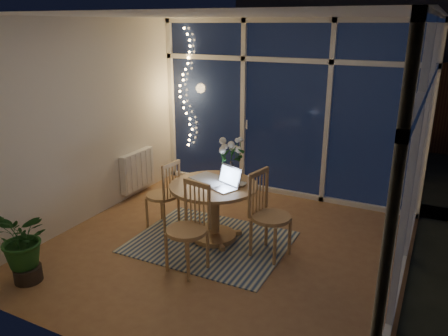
{
  "coord_description": "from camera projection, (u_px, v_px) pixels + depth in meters",
  "views": [
    {
      "loc": [
        2.08,
        -4.12,
        2.53
      ],
      "look_at": [
        -0.13,
        0.25,
        0.9
      ],
      "focal_mm": 35.0,
      "sensor_mm": 36.0,
      "label": 1
    }
  ],
  "objects": [
    {
      "name": "rug",
      "position": [
        210.0,
        242.0,
        5.29
      ],
      "size": [
        1.82,
        1.46,
        0.01
      ],
      "primitive_type": "cube",
      "rotation": [
        0.0,
        0.0,
        0.01
      ],
      "color": "beige",
      "rests_on": "floor"
    },
    {
      "name": "chair_front",
      "position": [
        186.0,
        229.0,
        4.55
      ],
      "size": [
        0.53,
        0.53,
        0.98
      ],
      "primitive_type": "cube",
      "rotation": [
        0.0,
        0.0,
        -0.19
      ],
      "color": "#AC864D",
      "rests_on": "floor"
    },
    {
      "name": "ceiling",
      "position": [
        224.0,
        15.0,
        4.35
      ],
      "size": [
        4.0,
        4.0,
        0.0
      ],
      "primitive_type": "plane",
      "color": "silver",
      "rests_on": "wall_back"
    },
    {
      "name": "phone",
      "position": [
        219.0,
        188.0,
        5.01
      ],
      "size": [
        0.12,
        0.07,
        0.01
      ],
      "primitive_type": "cube",
      "rotation": [
        0.0,
        0.0,
        -0.04
      ],
      "color": "black",
      "rests_on": "dining_table"
    },
    {
      "name": "garden_shrubs",
      "position": [
        268.0,
        139.0,
        8.25
      ],
      "size": [
        0.9,
        0.9,
        0.9
      ],
      "primitive_type": "sphere",
      "color": "black",
      "rests_on": "ground"
    },
    {
      "name": "wall_left",
      "position": [
        86.0,
        123.0,
        5.62
      ],
      "size": [
        0.04,
        4.0,
        2.6
      ],
      "primitive_type": "cube",
      "color": "silver",
      "rests_on": "floor"
    },
    {
      "name": "window_wall_right",
      "position": [
        419.0,
        167.0,
        3.92
      ],
      "size": [
        0.1,
        4.0,
        2.6
      ],
      "primitive_type": "cube",
      "color": "white",
      "rests_on": "floor"
    },
    {
      "name": "garden_fence",
      "position": [
        337.0,
        101.0,
        9.54
      ],
      "size": [
        11.0,
        0.08,
        1.8
      ],
      "primitive_type": "cube",
      "color": "black",
      "rests_on": "ground"
    },
    {
      "name": "laptop",
      "position": [
        222.0,
        177.0,
        5.0
      ],
      "size": [
        0.45,
        0.42,
        0.26
      ],
      "primitive_type": null,
      "rotation": [
        0.0,
        0.0,
        -0.41
      ],
      "color": "silver",
      "rests_on": "dining_table"
    },
    {
      "name": "bowl",
      "position": [
        240.0,
        184.0,
        5.1
      ],
      "size": [
        0.15,
        0.15,
        0.04
      ],
      "primitive_type": "imported",
      "rotation": [
        0.0,
        0.0,
        0.01
      ],
      "color": "white",
      "rests_on": "dining_table"
    },
    {
      "name": "neighbour_roof",
      "position": [
        379.0,
        36.0,
        11.55
      ],
      "size": [
        7.0,
        3.0,
        2.2
      ],
      "primitive_type": "cube",
      "color": "#32353D",
      "rests_on": "ground"
    },
    {
      "name": "wall_front",
      "position": [
        96.0,
        206.0,
        3.07
      ],
      "size": [
        4.0,
        0.04,
        2.6
      ],
      "primitive_type": "cube",
      "color": "silver",
      "rests_on": "floor"
    },
    {
      "name": "wall_back",
      "position": [
        285.0,
        110.0,
        6.46
      ],
      "size": [
        4.0,
        0.04,
        2.6
      ],
      "primitive_type": "cube",
      "color": "silver",
      "rests_on": "floor"
    },
    {
      "name": "floor",
      "position": [
        224.0,
        247.0,
        5.17
      ],
      "size": [
        4.0,
        4.0,
        0.0
      ],
      "primitive_type": "plane",
      "color": "#905F3F",
      "rests_on": "ground"
    },
    {
      "name": "newspapers",
      "position": [
        211.0,
        179.0,
        5.29
      ],
      "size": [
        0.48,
        0.41,
        0.02
      ],
      "primitive_type": "cube",
      "rotation": [
        0.0,
        0.0,
        -0.25
      ],
      "color": "silver",
      "rests_on": "dining_table"
    },
    {
      "name": "window_wall_back",
      "position": [
        284.0,
        111.0,
        6.42
      ],
      "size": [
        4.0,
        0.1,
        2.6
      ],
      "primitive_type": "cube",
      "color": "white",
      "rests_on": "floor"
    },
    {
      "name": "chair_left",
      "position": [
        162.0,
        194.0,
        5.56
      ],
      "size": [
        0.47,
        0.47,
        0.92
      ],
      "primitive_type": "cube",
      "rotation": [
        0.0,
        0.0,
        -1.67
      ],
      "color": "#AC864D",
      "rests_on": "floor"
    },
    {
      "name": "garden_patio",
      "position": [
        352.0,
        152.0,
        9.21
      ],
      "size": [
        12.0,
        6.0,
        0.1
      ],
      "primitive_type": "cube",
      "color": "black",
      "rests_on": "ground"
    },
    {
      "name": "flower_vase",
      "position": [
        231.0,
        170.0,
        5.32
      ],
      "size": [
        0.2,
        0.2,
        0.21
      ],
      "primitive_type": "imported",
      "rotation": [
        0.0,
        0.0,
        0.01
      ],
      "color": "silver",
      "rests_on": "dining_table"
    },
    {
      "name": "radiator",
      "position": [
        137.0,
        170.0,
        6.64
      ],
      "size": [
        0.1,
        0.7,
        0.58
      ],
      "primitive_type": "cube",
      "color": "white",
      "rests_on": "wall_left"
    },
    {
      "name": "chair_right",
      "position": [
        271.0,
        215.0,
        4.84
      ],
      "size": [
        0.55,
        0.55,
        1.0
      ],
      "primitive_type": "cube",
      "rotation": [
        0.0,
        0.0,
        1.37
      ],
      "color": "#AC864D",
      "rests_on": "floor"
    },
    {
      "name": "fairy_lights",
      "position": [
        185.0,
        89.0,
        6.99
      ],
      "size": [
        0.24,
        0.1,
        1.85
      ],
      "primitive_type": null,
      "color": "#FFBF66",
      "rests_on": "window_wall_back"
    },
    {
      "name": "wall_right",
      "position": [
        423.0,
        167.0,
        3.91
      ],
      "size": [
        0.04,
        4.0,
        2.6
      ],
      "primitive_type": "cube",
      "color": "silver",
      "rests_on": "floor"
    },
    {
      "name": "dining_table",
      "position": [
        214.0,
        212.0,
        5.26
      ],
      "size": [
        1.06,
        1.06,
        0.72
      ],
      "primitive_type": "cylinder",
      "rotation": [
        0.0,
        0.0,
        0.01
      ],
      "color": "#AC864D",
      "rests_on": "floor"
    },
    {
      "name": "potted_plant",
      "position": [
        24.0,
        248.0,
        4.39
      ],
      "size": [
        0.68,
        0.64,
        0.76
      ],
      "primitive_type": "imported",
      "rotation": [
        0.0,
        0.0,
        -0.4
      ],
      "color": "#1B4C1B",
      "rests_on": "floor"
    }
  ]
}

